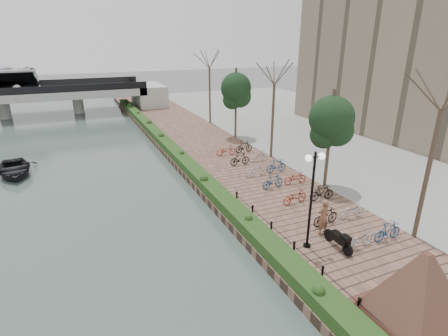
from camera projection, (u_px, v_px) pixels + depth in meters
ground at (307, 319)px, 13.11m from camera, size 220.00×220.00×0.00m
promenade at (221, 160)px, 29.56m from camera, size 8.00×75.00×0.50m
inland_pavement at (365, 139)px, 35.61m from camera, size 24.00×75.00×0.50m
hedge at (173, 151)px, 30.23m from camera, size 1.10×56.00×0.60m
chain_fence at (307, 262)px, 15.06m from camera, size 0.10×14.10×0.70m
granite_monument at (419, 292)px, 11.53m from camera, size 5.77×5.77×3.01m
lamppost at (313, 180)px, 15.60m from camera, size 1.02×0.32×4.78m
motorcycle at (338, 238)px, 16.50m from camera, size 0.57×1.68×1.04m
pedestrian at (323, 217)px, 17.64m from camera, size 0.73×0.53×1.88m
bicycle_parking at (285, 180)px, 23.47m from camera, size 2.40×17.32×1.00m
street_trees at (296, 128)px, 25.74m from camera, size 3.20×37.12×6.80m
boat at (14, 169)px, 26.71m from camera, size 4.17×5.34×1.01m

